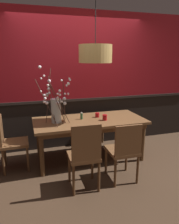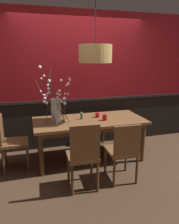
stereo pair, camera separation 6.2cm
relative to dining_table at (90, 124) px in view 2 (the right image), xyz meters
name	(u,v)px [view 2 (the right image)]	position (x,y,z in m)	size (l,w,h in m)	color
ground_plane	(90,158)	(0.00, 0.00, -0.65)	(24.00, 24.00, 0.00)	#422D1E
back_wall	(79,82)	(0.00, 0.72, 0.66)	(5.02, 0.14, 2.63)	black
dining_table	(90,124)	(0.00, 0.00, 0.00)	(1.90, 0.88, 0.73)	brown
chair_far_side_right	(91,116)	(0.28, 0.84, -0.10)	(0.45, 0.40, 0.98)	brown
chair_near_side_right	(123,149)	(0.26, -0.84, -0.14)	(0.41, 0.44, 0.90)	brown
chair_head_west_end	(10,140)	(-1.32, 0.00, -0.14)	(0.42, 0.41, 0.90)	brown
chair_near_side_left	(83,154)	(-0.34, -0.88, -0.11)	(0.42, 0.41, 0.97)	brown
vase_with_blossoms	(56,109)	(-0.57, 0.00, 0.31)	(0.56, 0.50, 0.92)	silver
candle_holder_nearer_center	(105,118)	(0.24, -0.12, 0.13)	(0.08, 0.08, 0.10)	#9E0F14
candle_holder_nearer_edge	(97,115)	(0.18, 0.10, 0.12)	(0.08, 0.08, 0.08)	#9E0F14
condiment_bottle	(82,116)	(-0.13, 0.06, 0.14)	(0.04, 0.04, 0.12)	#2D5633
pendant_lamp	(95,54)	(0.08, -0.05, 1.18)	(0.53, 0.53, 0.94)	tan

